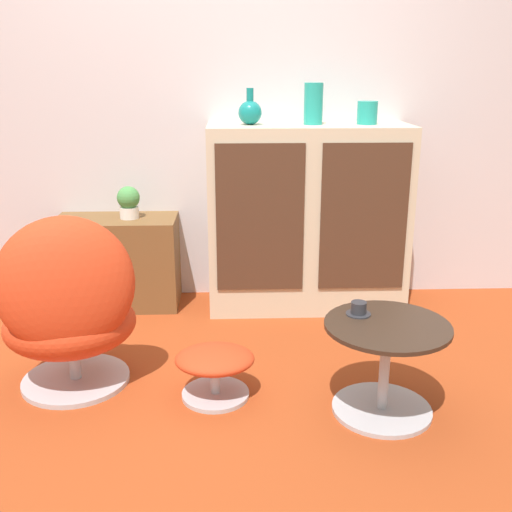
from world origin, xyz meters
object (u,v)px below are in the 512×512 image
at_px(coffee_table, 385,363).
at_px(vase_inner_left, 313,104).
at_px(vase_leftmost, 250,112).
at_px(sideboard, 307,218).
at_px(tv_console, 118,262).
at_px(teacup, 359,309).
at_px(vase_inner_right, 367,113).
at_px(egg_chair, 68,307).
at_px(ottoman, 215,365).
at_px(potted_plant, 129,202).

relative_size(coffee_table, vase_inner_left, 2.27).
bearing_deg(vase_leftmost, sideboard, -0.65).
relative_size(tv_console, vase_inner_left, 3.14).
bearing_deg(coffee_table, tv_console, 136.42).
height_order(tv_console, teacup, tv_console).
relative_size(coffee_table, vase_inner_right, 4.03).
bearing_deg(coffee_table, egg_chair, 169.53).
bearing_deg(tv_console, sideboard, -2.16).
distance_m(ottoman, coffee_table, 0.74).
height_order(ottoman, teacup, teacup).
relative_size(egg_chair, vase_inner_right, 6.50).
relative_size(sideboard, vase_inner_right, 9.03).
relative_size(sideboard, vase_leftmost, 5.80).
bearing_deg(vase_inner_right, vase_leftmost, -180.00).
relative_size(coffee_table, potted_plant, 2.71).
distance_m(coffee_table, vase_inner_left, 1.60).
xyz_separation_m(egg_chair, ottoman, (0.65, -0.10, -0.25)).
bearing_deg(tv_console, vase_inner_right, -1.53).
height_order(ottoman, vase_inner_right, vase_inner_right).
distance_m(sideboard, tv_console, 1.19).
xyz_separation_m(tv_console, potted_plant, (0.09, 0.00, 0.38)).
bearing_deg(sideboard, teacup, -85.55).
xyz_separation_m(vase_inner_right, teacup, (-0.24, -1.14, -0.74)).
distance_m(egg_chair, vase_inner_left, 1.76).
bearing_deg(egg_chair, teacup, -6.79).
relative_size(ottoman, coffee_table, 0.68).
relative_size(ottoman, teacup, 3.31).
bearing_deg(potted_plant, sideboard, -2.36).
height_order(sideboard, vase_inner_left, vase_inner_left).
distance_m(sideboard, teacup, 1.15).
distance_m(ottoman, vase_inner_left, 1.63).
xyz_separation_m(ottoman, teacup, (0.62, -0.05, 0.28)).
relative_size(coffee_table, teacup, 4.90).
bearing_deg(tv_console, coffee_table, -43.58).
bearing_deg(potted_plant, egg_chair, -96.41).
bearing_deg(sideboard, potted_plant, 177.64).
bearing_deg(vase_leftmost, potted_plant, 176.84).
distance_m(vase_leftmost, teacup, 1.43).
relative_size(egg_chair, coffee_table, 1.61).
relative_size(egg_chair, vase_inner_left, 3.66).
bearing_deg(egg_chair, potted_plant, 83.59).
height_order(vase_leftmost, vase_inner_right, vase_leftmost).
height_order(sideboard, tv_console, sideboard).
height_order(tv_console, potted_plant, potted_plant).
bearing_deg(coffee_table, vase_inner_right, 83.50).
height_order(coffee_table, vase_leftmost, vase_leftmost).
xyz_separation_m(sideboard, tv_console, (-1.16, 0.04, -0.28)).
bearing_deg(vase_inner_right, potted_plant, 178.36).
bearing_deg(teacup, tv_console, 136.56).
height_order(sideboard, teacup, sideboard).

